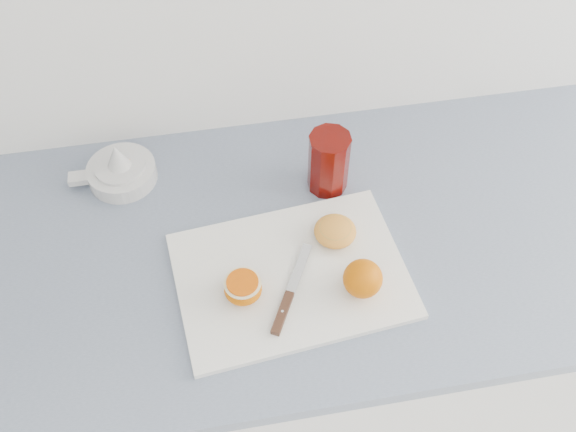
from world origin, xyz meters
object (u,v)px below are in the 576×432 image
Objects in this scene: red_tumbler at (328,164)px; counter at (261,351)px; half_orange at (243,288)px; citrus_juicer at (120,170)px; cutting_board at (291,275)px.

counter is at bearing -145.00° from red_tumbler.
half_orange is at bearing -130.70° from red_tumbler.
citrus_juicer is 0.40m from red_tumbler.
half_orange is 0.50× the size of red_tumbler.
red_tumbler is (0.39, -0.08, 0.03)m from citrus_juicer.
cutting_board is 0.40m from citrus_juicer.
red_tumbler is (0.16, 0.11, 0.50)m from counter.
cutting_board is 0.23m from red_tumbler.
red_tumbler is at bearing -12.09° from citrus_juicer.
counter is 0.54m from red_tumbler.
citrus_juicer is (-0.20, 0.30, -0.01)m from half_orange.
half_orange is at bearing -105.78° from counter.
red_tumbler is (0.19, 0.22, 0.03)m from half_orange.
cutting_board is at bearing 17.13° from half_orange.
citrus_juicer reaches higher than counter.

